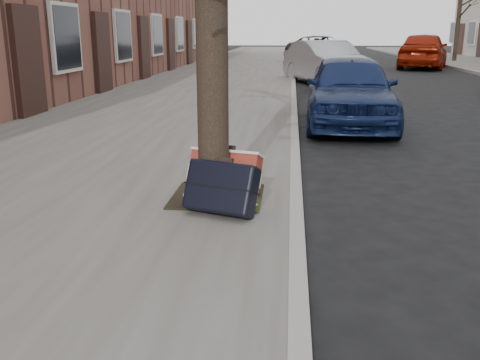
# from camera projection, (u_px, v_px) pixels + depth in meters

# --- Properties ---
(ground) EXTENTS (120.00, 120.00, 0.00)m
(ground) POSITION_uv_depth(u_px,v_px,m) (473.00, 271.00, 3.80)
(ground) COLOR black
(ground) RESTS_ON ground
(near_sidewalk) EXTENTS (5.00, 70.00, 0.12)m
(near_sidewalk) POSITION_uv_depth(u_px,v_px,m) (222.00, 78.00, 18.50)
(near_sidewalk) COLOR slate
(near_sidewalk) RESTS_ON ground
(dirt_patch) EXTENTS (0.85, 0.85, 0.02)m
(dirt_patch) POSITION_uv_depth(u_px,v_px,m) (217.00, 196.00, 5.10)
(dirt_patch) COLOR black
(dirt_patch) RESTS_ON near_sidewalk
(suitcase_red) EXTENTS (0.71, 0.51, 0.50)m
(suitcase_red) POSITION_uv_depth(u_px,v_px,m) (224.00, 177.00, 4.86)
(suitcase_red) COLOR maroon
(suitcase_red) RESTS_ON near_sidewalk
(suitcase_navy) EXTENTS (0.70, 0.55, 0.48)m
(suitcase_navy) POSITION_uv_depth(u_px,v_px,m) (221.00, 187.00, 4.55)
(suitcase_navy) COLOR black
(suitcase_navy) RESTS_ON near_sidewalk
(car_near_front) EXTENTS (1.64, 3.78, 1.27)m
(car_near_front) POSITION_uv_depth(u_px,v_px,m) (350.00, 90.00, 9.44)
(car_near_front) COLOR #111E46
(car_near_front) RESTS_ON ground
(car_near_mid) EXTENTS (2.76, 4.36, 1.36)m
(car_near_mid) POSITION_uv_depth(u_px,v_px,m) (326.00, 63.00, 16.68)
(car_near_mid) COLOR #9A9DA0
(car_near_mid) RESTS_ON ground
(car_near_back) EXTENTS (3.69, 5.50, 1.40)m
(car_near_back) POSITION_uv_depth(u_px,v_px,m) (320.00, 51.00, 26.12)
(car_near_back) COLOR #343338
(car_near_back) RESTS_ON ground
(car_far_back) EXTENTS (3.22, 5.05, 1.60)m
(car_far_back) POSITION_uv_depth(u_px,v_px,m) (424.00, 50.00, 23.74)
(car_far_back) COLOR maroon
(car_far_back) RESTS_ON ground
(tree_far_c) EXTENTS (0.22, 0.22, 5.12)m
(tree_far_c) POSITION_uv_depth(u_px,v_px,m) (459.00, 10.00, 27.40)
(tree_far_c) COLOR black
(tree_far_c) RESTS_ON far_sidewalk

